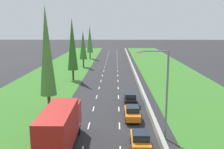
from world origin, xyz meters
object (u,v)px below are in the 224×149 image
at_px(black_hatchback_right_lane, 130,99).
at_px(poplar_tree_fourth, 83,45).
at_px(poplar_tree_second, 47,52).
at_px(street_light_mast, 164,88).
at_px(poplar_tree_third, 72,44).
at_px(poplar_tree_fifth, 90,39).
at_px(orange_hatchback_right_lane, 140,140).
at_px(orange_sedan_right_lane, 132,113).
at_px(red_box_truck_left_lane, 61,128).

bearing_deg(black_hatchback_right_lane, poplar_tree_fourth, 107.98).
height_order(poplar_tree_second, street_light_mast, poplar_tree_second).
height_order(poplar_tree_third, street_light_mast, poplar_tree_third).
relative_size(poplar_tree_third, street_light_mast, 1.43).
relative_size(poplar_tree_second, poplar_tree_fifth, 1.23).
distance_m(orange_hatchback_right_lane, poplar_tree_fifth, 67.10).
distance_m(orange_sedan_right_lane, poplar_tree_fourth, 41.69).
bearing_deg(poplar_tree_second, orange_sedan_right_lane, -15.19).
bearing_deg(black_hatchback_right_lane, street_light_mast, -77.33).
height_order(black_hatchback_right_lane, poplar_tree_third, poplar_tree_third).
distance_m(orange_sedan_right_lane, poplar_tree_fifth, 59.48).
bearing_deg(black_hatchback_right_lane, orange_hatchback_right_lane, -89.25).
height_order(red_box_truck_left_lane, poplar_tree_second, poplar_tree_second).
xyz_separation_m(black_hatchback_right_lane, street_light_mast, (2.55, -11.34, 4.40)).
bearing_deg(poplar_tree_second, red_box_truck_left_lane, -70.30).
distance_m(orange_sedan_right_lane, red_box_truck_left_lane, 10.78).
bearing_deg(poplar_tree_fourth, poplar_tree_fifth, 90.00).
relative_size(red_box_truck_left_lane, poplar_tree_fifth, 0.84).
distance_m(orange_hatchback_right_lane, poplar_tree_second, 17.04).
bearing_deg(poplar_tree_fourth, street_light_mast, -73.32).
bearing_deg(street_light_mast, poplar_tree_fourth, 106.68).
bearing_deg(red_box_truck_left_lane, poplar_tree_fifth, 93.46).
height_order(orange_hatchback_right_lane, poplar_tree_third, poplar_tree_third).
xyz_separation_m(poplar_tree_second, poplar_tree_fourth, (-0.04, 36.90, -1.88)).
bearing_deg(poplar_tree_fourth, red_box_truck_left_lane, -85.22).
height_order(poplar_tree_second, poplar_tree_third, poplar_tree_second).
bearing_deg(poplar_tree_fourth, black_hatchback_right_lane, -72.02).
height_order(orange_hatchback_right_lane, poplar_tree_fourth, poplar_tree_fourth).
xyz_separation_m(orange_sedan_right_lane, poplar_tree_fifth, (-10.97, 58.17, 5.83)).
distance_m(black_hatchback_right_lane, street_light_mast, 12.43).
bearing_deg(orange_sedan_right_lane, poplar_tree_second, 164.81).
height_order(poplar_tree_second, poplar_tree_fourth, poplar_tree_second).
bearing_deg(poplar_tree_third, black_hatchback_right_lane, -56.71).
bearing_deg(poplar_tree_fourth, poplar_tree_third, -89.96).
bearing_deg(poplar_tree_third, poplar_tree_fifth, 90.02).
bearing_deg(orange_hatchback_right_lane, red_box_truck_left_lane, -176.94).
bearing_deg(orange_sedan_right_lane, street_light_mast, -64.61).
distance_m(red_box_truck_left_lane, poplar_tree_fourth, 48.31).
distance_m(orange_hatchback_right_lane, red_box_truck_left_lane, 7.36).
relative_size(red_box_truck_left_lane, poplar_tree_third, 0.73).
xyz_separation_m(orange_hatchback_right_lane, poplar_tree_fourth, (-11.23, 47.60, 5.23)).
distance_m(orange_hatchback_right_lane, poplar_tree_fourth, 49.19).
bearing_deg(red_box_truck_left_lane, orange_sedan_right_lane, 49.37).
bearing_deg(street_light_mast, orange_hatchback_right_lane, -137.36).
xyz_separation_m(orange_sedan_right_lane, poplar_tree_third, (-10.96, 22.61, 6.67)).
xyz_separation_m(orange_hatchback_right_lane, street_light_mast, (2.37, 2.19, 4.40)).
bearing_deg(poplar_tree_third, orange_sedan_right_lane, -64.14).
distance_m(black_hatchback_right_lane, poplar_tree_third, 21.19).
bearing_deg(poplar_tree_fourth, poplar_tree_second, -89.94).
relative_size(orange_sedan_right_lane, black_hatchback_right_lane, 1.15).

